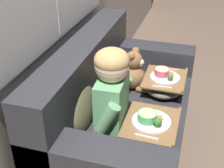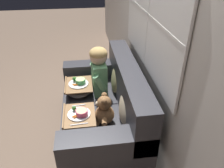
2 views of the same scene
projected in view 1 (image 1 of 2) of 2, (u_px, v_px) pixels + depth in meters
The scene contains 8 objects.
ground_plane at pixel (125, 153), 2.56m from camera, with size 14.00×14.00×0.00m, color brown.
couch at pixel (118, 117), 2.39m from camera, with size 1.62×0.87×0.94m.
throw_pillow_behind_child at pixel (79, 102), 2.05m from camera, with size 0.40×0.19×0.41m.
throw_pillow_behind_teddy at pixel (106, 63), 2.53m from camera, with size 0.38×0.18×0.40m.
child_figure at pixel (112, 89), 1.92m from camera, with size 0.43×0.21×0.60m.
teddy_bear at pixel (133, 72), 2.50m from camera, with size 0.36×0.25×0.34m.
lap_tray_child at pixel (151, 129), 1.98m from camera, with size 0.39×0.33×0.20m.
lap_tray_teddy at pixel (164, 84), 2.47m from camera, with size 0.38×0.32×0.20m.
Camera 1 is at (-1.86, -0.45, 1.79)m, focal length 50.00 mm.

